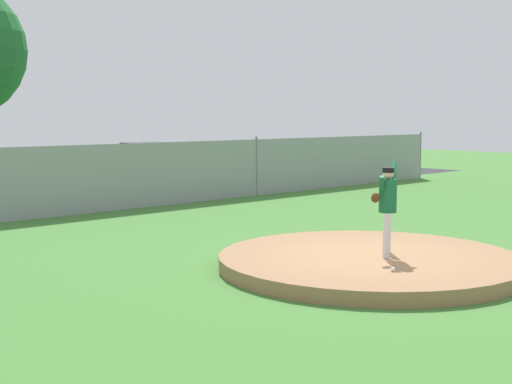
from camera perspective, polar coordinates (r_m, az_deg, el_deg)
ground_plane at (r=17.42m, az=-6.85°, el=-3.05°), size 80.00×80.00×0.00m
asphalt_strip at (r=24.71m, az=-18.74°, el=-0.61°), size 44.00×7.00×0.01m
pitchers_mound at (r=13.17m, az=9.06°, el=-5.52°), size 5.50×5.50×0.25m
pitcher_youth at (r=13.01m, az=10.46°, el=-0.74°), size 0.78×0.43×1.70m
baseball at (r=11.82m, az=10.91°, el=-6.10°), size 0.07×0.07×0.07m
chainlink_fence at (r=20.63m, az=-13.55°, el=0.99°), size 33.54×0.07×2.05m
parked_car_burgundy at (r=27.94m, az=-8.01°, el=2.08°), size 1.86×4.57×1.71m
parked_car_champagne at (r=31.36m, az=0.09°, el=2.49°), size 1.90×4.74×1.58m
parked_car_slate at (r=29.09m, az=-3.00°, el=2.18°), size 1.95×4.36×1.59m
traffic_cone_orange at (r=26.38m, az=-9.79°, el=0.60°), size 0.40×0.40×0.55m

